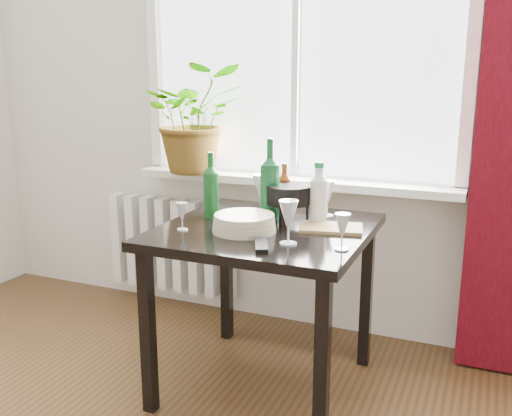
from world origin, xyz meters
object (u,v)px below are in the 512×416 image
at_px(cleaning_bottle, 319,193).
at_px(plate_stack, 244,223).
at_px(radiator, 172,245).
at_px(tv_remote, 261,245).
at_px(wineglass_back_center, 327,198).
at_px(fondue_pot, 288,202).
at_px(wineglass_back_left, 261,194).
at_px(wine_bottle_right, 270,178).
at_px(bottle_amber, 284,189).
at_px(wineglass_front_left, 182,216).
at_px(table, 266,247).
at_px(wineglass_front_right, 288,222).
at_px(wineglass_far_right, 342,232).
at_px(potted_plant, 195,119).
at_px(cutting_board, 331,228).
at_px(wine_bottle_left, 211,185).

relative_size(cleaning_bottle, plate_stack, 1.00).
height_order(radiator, tv_remote, tv_remote).
bearing_deg(wineglass_back_center, radiator, 160.87).
relative_size(radiator, wineglass_back_center, 4.75).
bearing_deg(plate_stack, fondue_pot, 67.67).
bearing_deg(wineglass_back_left, tv_remote, -67.39).
xyz_separation_m(radiator, wine_bottle_right, (0.82, -0.50, 0.54)).
distance_m(bottle_amber, wineglass_front_left, 0.50).
relative_size(table, fondue_pot, 3.69).
height_order(wineglass_front_right, wineglass_back_left, wineglass_back_left).
bearing_deg(wineglass_front_left, wineglass_back_center, 43.59).
bearing_deg(wineglass_far_right, cleaning_bottle, 119.50).
bearing_deg(wineglass_front_right, wineglass_back_center, 88.21).
relative_size(potted_plant, tv_remote, 3.65).
bearing_deg(wineglass_front_right, fondue_pot, 109.76).
relative_size(cleaning_bottle, wineglass_far_right, 1.87).
bearing_deg(wineglass_front_right, table, 130.72).
height_order(table, fondue_pot, fondue_pot).
bearing_deg(radiator, cutting_board, -26.93).
height_order(bottle_amber, wineglass_back_left, bottle_amber).
distance_m(wine_bottle_right, cleaning_bottle, 0.22).
relative_size(wineglass_far_right, wineglass_back_center, 0.83).
relative_size(wineglass_back_center, tv_remote, 1.07).
height_order(radiator, bottle_amber, bottle_amber).
bearing_deg(radiator, wineglass_far_right, -33.83).
bearing_deg(plate_stack, radiator, 137.37).
bearing_deg(wineglass_far_right, wine_bottle_right, 141.98).
relative_size(table, wineglass_front_left, 7.21).
relative_size(cleaning_bottle, wineglass_front_right, 1.51).
xyz_separation_m(table, tv_remote, (0.09, -0.28, 0.10)).
bearing_deg(wineglass_front_right, bottle_amber, 112.28).
bearing_deg(wineglass_far_right, wineglass_front_right, -177.76).
bearing_deg(bottle_amber, potted_plant, 152.75).
height_order(potted_plant, tv_remote, potted_plant).
xyz_separation_m(cleaning_bottle, wineglass_far_right, (0.20, -0.35, -0.06)).
height_order(wineglass_back_center, plate_stack, wineglass_back_center).
relative_size(wine_bottle_right, tv_remote, 2.31).
distance_m(wine_bottle_left, wineglass_front_right, 0.53).
bearing_deg(wineglass_back_left, radiator, 149.78).
bearing_deg(wine_bottle_left, wineglass_front_left, -91.34).
relative_size(wineglass_far_right, wineglass_back_left, 0.74).
bearing_deg(plate_stack, cutting_board, 27.56).
relative_size(potted_plant, wineglass_front_right, 3.31).
distance_m(wine_bottle_left, cutting_board, 0.57).
distance_m(plate_stack, fondue_pot, 0.27).
bearing_deg(potted_plant, wine_bottle_right, -34.83).
distance_m(wineglass_far_right, plate_stack, 0.44).
height_order(table, wineglass_back_center, wineglass_back_center).
distance_m(potted_plant, wineglass_back_left, 0.70).
xyz_separation_m(bottle_amber, wineglass_far_right, (0.38, -0.41, -0.05)).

